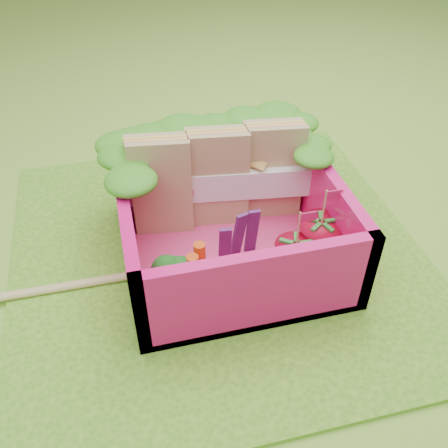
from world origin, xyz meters
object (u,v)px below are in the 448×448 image
strawberry_right (319,241)px  chopsticks (37,291)px  bento_box (229,220)px  strawberry_left (294,260)px  broccoli (170,276)px  sandwich_stack (218,178)px

strawberry_right → chopsticks: bearing=174.5°
bento_box → strawberry_left: size_ratio=2.66×
broccoli → strawberry_left: strawberry_left is taller
bento_box → chopsticks: bento_box is taller
strawberry_left → strawberry_right: bearing=29.0°
strawberry_left → chopsticks: strawberry_left is taller
broccoli → chopsticks: 0.84m
bento_box → sandwich_stack: bearing=89.1°
strawberry_left → chopsticks: size_ratio=0.22×
strawberry_right → broccoli: bearing=-173.0°
sandwich_stack → strawberry_left: (0.30, -0.65, -0.20)m
sandwich_stack → chopsticks: size_ratio=0.55×
bento_box → chopsticks: (-1.19, -0.07, -0.25)m
sandwich_stack → strawberry_left: size_ratio=2.50×
broccoli → chopsticks: bearing=160.0°
strawberry_left → chopsticks: bearing=169.7°
bento_box → strawberry_left: bearing=-48.0°
strawberry_left → chopsticks: (-1.50, 0.27, -0.16)m
bento_box → chopsticks: size_ratio=0.58×
strawberry_left → bento_box: bearing=132.0°
chopsticks → broccoli: bearing=-20.0°
bento_box → strawberry_right: 0.56m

